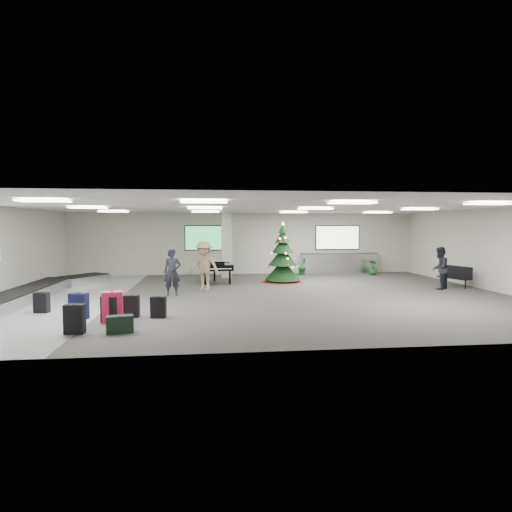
{
  "coord_description": "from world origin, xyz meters",
  "views": [
    {
      "loc": [
        -1.91,
        -15.31,
        2.51
      ],
      "look_at": [
        -0.07,
        1.0,
        1.36
      ],
      "focal_mm": 30.0,
      "sensor_mm": 36.0,
      "label": 1
    }
  ],
  "objects": [
    {
      "name": "ground",
      "position": [
        0.0,
        0.0,
        0.0
      ],
      "size": [
        18.0,
        18.0,
        0.0
      ],
      "primitive_type": "plane",
      "color": "#393634",
      "rests_on": "ground"
    },
    {
      "name": "room_envelope",
      "position": [
        -0.38,
        0.67,
        2.33
      ],
      "size": [
        18.02,
        14.02,
        3.21
      ],
      "color": "beige",
      "rests_on": "ground"
    },
    {
      "name": "baggage_carousel",
      "position": [
        -7.84,
        -0.08,
        0.21
      ],
      "size": [
        2.28,
        9.71,
        0.43
      ],
      "color": "silver",
      "rests_on": "ground"
    },
    {
      "name": "service_counter",
      "position": [
        5.0,
        6.65,
        0.55
      ],
      "size": [
        4.05,
        0.65,
        1.08
      ],
      "color": "silver",
      "rests_on": "ground"
    },
    {
      "name": "suitcase_0",
      "position": [
        -5.01,
        -5.09,
        0.35
      ],
      "size": [
        0.46,
        0.27,
        0.71
      ],
      "rotation": [
        0.0,
        0.0,
        -0.06
      ],
      "color": "black",
      "rests_on": "ground"
    },
    {
      "name": "suitcase_1",
      "position": [
        -4.45,
        -3.98,
        0.34
      ],
      "size": [
        0.5,
        0.41,
        0.71
      ],
      "rotation": [
        0.0,
        0.0,
        -0.46
      ],
      "color": "black",
      "rests_on": "ground"
    },
    {
      "name": "pink_suitcase",
      "position": [
        -4.39,
        -3.96,
        0.41
      ],
      "size": [
        0.55,
        0.36,
        0.83
      ],
      "rotation": [
        0.0,
        0.0,
        0.14
      ],
      "color": "#EC1E4F",
      "rests_on": "ground"
    },
    {
      "name": "suitcase_3",
      "position": [
        -4.01,
        -3.37,
        0.31
      ],
      "size": [
        0.43,
        0.26,
        0.63
      ],
      "rotation": [
        0.0,
        0.0,
        -0.1
      ],
      "color": "black",
      "rests_on": "ground"
    },
    {
      "name": "navy_suitcase",
      "position": [
        -5.37,
        -3.48,
        0.36
      ],
      "size": [
        0.51,
        0.37,
        0.73
      ],
      "rotation": [
        0.0,
        0.0,
        -0.23
      ],
      "color": "black",
      "rests_on": "ground"
    },
    {
      "name": "green_duffel",
      "position": [
        -3.98,
        -5.1,
        0.2
      ],
      "size": [
        0.67,
        0.44,
        0.43
      ],
      "rotation": [
        0.0,
        0.0,
        0.24
      ],
      "color": "black",
      "rests_on": "ground"
    },
    {
      "name": "suitcase_7",
      "position": [
        -3.27,
        -3.53,
        0.29
      ],
      "size": [
        0.43,
        0.27,
        0.61
      ],
      "rotation": [
        0.0,
        0.0,
        -0.14
      ],
      "color": "black",
      "rests_on": "ground"
    },
    {
      "name": "suitcase_8",
      "position": [
        -6.7,
        -2.47,
        0.3
      ],
      "size": [
        0.44,
        0.3,
        0.61
      ],
      "rotation": [
        0.0,
        0.0,
        -0.18
      ],
      "color": "black",
      "rests_on": "ground"
    },
    {
      "name": "christmas_tree",
      "position": [
        1.42,
        3.49,
        0.94
      ],
      "size": [
        1.92,
        1.92,
        2.73
      ],
      "color": "maroon",
      "rests_on": "ground"
    },
    {
      "name": "grand_piano",
      "position": [
        -1.56,
        3.52,
        0.71
      ],
      "size": [
        1.51,
        1.86,
        1.0
      ],
      "rotation": [
        0.0,
        0.0,
        0.09
      ],
      "color": "black",
      "rests_on": "ground"
    },
    {
      "name": "bench",
      "position": [
        8.25,
        1.14,
        0.49
      ],
      "size": [
        0.88,
        1.44,
        0.87
      ],
      "rotation": [
        0.0,
        0.0,
        0.32
      ],
      "color": "black",
      "rests_on": "ground"
    },
    {
      "name": "traveler_a",
      "position": [
        -3.19,
        0.22,
        0.85
      ],
      "size": [
        0.66,
        0.46,
        1.7
      ],
      "primitive_type": "imported",
      "rotation": [
        0.0,
        0.0,
        0.1
      ],
      "color": "black",
      "rests_on": "ground"
    },
    {
      "name": "traveler_b",
      "position": [
        -2.06,
        1.36,
        0.97
      ],
      "size": [
        1.44,
        1.2,
        1.94
      ],
      "primitive_type": "imported",
      "rotation": [
        0.0,
        0.0,
        -0.46
      ],
      "color": "#957C5C",
      "rests_on": "ground"
    },
    {
      "name": "traveler_bench",
      "position": [
        7.22,
        0.61,
        0.84
      ],
      "size": [
        1.04,
        1.02,
        1.69
      ],
      "primitive_type": "imported",
      "rotation": [
        0.0,
        0.0,
        3.85
      ],
      "color": "black",
      "rests_on": "ground"
    },
    {
      "name": "potted_plant_left",
      "position": [
        2.92,
        6.13,
        0.44
      ],
      "size": [
        0.62,
        0.61,
        0.88
      ],
      "primitive_type": "imported",
      "rotation": [
        0.0,
        0.0,
        0.74
      ],
      "color": "#154418",
      "rests_on": "ground"
    },
    {
      "name": "potted_plant_right",
      "position": [
        6.51,
        5.71,
        0.39
      ],
      "size": [
        0.62,
        0.62,
        0.78
      ],
      "primitive_type": "imported",
      "rotation": [
        0.0,
        0.0,
        2.29
      ],
      "color": "#154418",
      "rests_on": "ground"
    }
  ]
}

